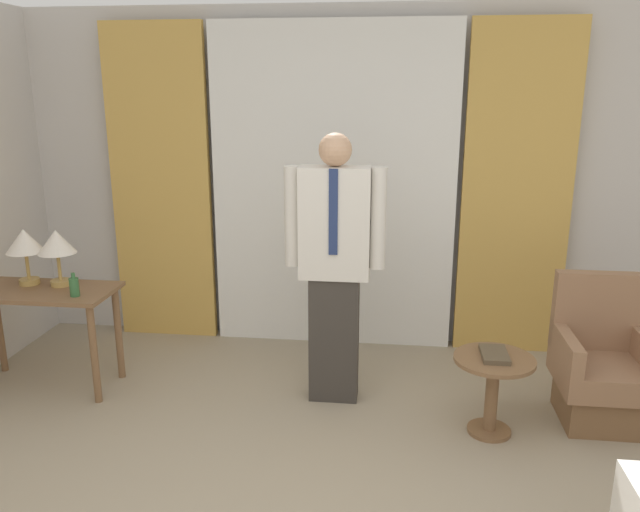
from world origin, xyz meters
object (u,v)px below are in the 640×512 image
object	(u,v)px
table_lamp_left	(25,244)
bottle_near_edge	(74,287)
armchair	(602,370)
book	(494,354)
desk	(40,306)
table_lamp_right	(57,245)
side_table	(493,382)
person	(335,260)

from	to	relation	value
table_lamp_left	bottle_near_edge	xyz separation A→B (m)	(0.45, -0.21, -0.23)
armchair	book	xyz separation A→B (m)	(-0.72, -0.25, 0.18)
desk	table_lamp_left	world-z (taller)	table_lamp_left
table_lamp_left	table_lamp_right	distance (m)	0.24
side_table	desk	bearing A→B (deg)	174.92
book	desk	bearing A→B (deg)	175.22
desk	book	distance (m)	3.08
bottle_near_edge	book	distance (m)	2.75
bottle_near_edge	armchair	xyz separation A→B (m)	(3.45, 0.10, -0.46)
table_lamp_left	book	size ratio (longest dim) A/B	1.55
table_lamp_left	armchair	size ratio (longest dim) A/B	0.43
side_table	table_lamp_left	bearing A→B (deg)	173.32
book	table_lamp_left	bearing A→B (deg)	173.61
table_lamp_right	side_table	world-z (taller)	table_lamp_right
person	book	size ratio (longest dim) A/B	7.00
table_lamp_left	person	size ratio (longest dim) A/B	0.22
bottle_near_edge	armchair	bearing A→B (deg)	1.69
person	book	world-z (taller)	person
bottle_near_edge	person	world-z (taller)	person
table_lamp_right	bottle_near_edge	xyz separation A→B (m)	(0.21, -0.21, -0.23)
desk	side_table	xyz separation A→B (m)	(3.07, -0.27, -0.26)
desk	bottle_near_edge	size ratio (longest dim) A/B	6.52
table_lamp_right	armchair	distance (m)	3.73
bottle_near_edge	side_table	xyz separation A→B (m)	(2.73, -0.16, -0.45)
side_table	book	distance (m)	0.18
bottle_near_edge	person	distance (m)	1.75
person	side_table	xyz separation A→B (m)	(1.01, -0.34, -0.64)
bottle_near_edge	side_table	size ratio (longest dim) A/B	0.32
desk	armchair	bearing A→B (deg)	-0.14
table_lamp_right	desk	bearing A→B (deg)	-139.70
side_table	book	bearing A→B (deg)	90.15
table_lamp_right	side_table	xyz separation A→B (m)	(2.95, -0.37, -0.68)
table_lamp_right	side_table	size ratio (longest dim) A/B	0.79
table_lamp_left	table_lamp_right	world-z (taller)	same
desk	table_lamp_left	bearing A→B (deg)	139.70
desk	book	world-z (taller)	desk
armchair	book	world-z (taller)	armchair
person	side_table	distance (m)	1.24
side_table	book	size ratio (longest dim) A/B	1.94
person	armchair	xyz separation A→B (m)	(1.73, -0.08, -0.65)
table_lamp_left	person	bearing A→B (deg)	-0.86
table_lamp_right	book	xyz separation A→B (m)	(2.95, -0.36, -0.51)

